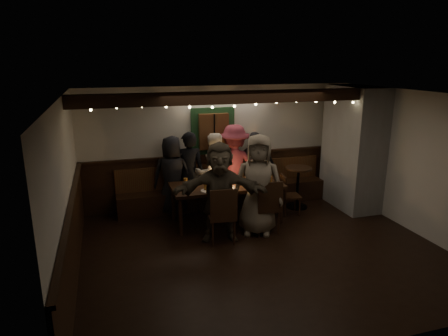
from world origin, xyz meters
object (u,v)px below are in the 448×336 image
object	(u,v)px
chair_near_left	(223,213)
person_a	(172,176)
person_c	(213,173)
dining_table	(227,187)
person_b	(189,173)
person_e	(255,169)
high_top	(298,182)
chair_end	(287,192)
person_d	(234,166)
person_f	(220,192)
chair_near_right	(268,204)
person_g	(258,185)

from	to	relation	value
chair_near_left	person_a	size ratio (longest dim) A/B	0.63
person_a	person_c	xyz separation A→B (m)	(0.84, -0.09, 0.02)
person_a	dining_table	bearing A→B (deg)	158.45
person_b	person_e	xyz separation A→B (m)	(1.45, -0.01, -0.04)
high_top	person_e	world-z (taller)	person_e
chair_end	person_d	world-z (taller)	person_d
dining_table	person_f	world-z (taller)	person_f
person_b	person_c	world-z (taller)	person_b
person_b	person_f	xyz separation A→B (m)	(0.24, -1.44, 0.03)
dining_table	chair_near_right	xyz separation A→B (m)	(0.55, -0.77, -0.13)
person_e	high_top	bearing A→B (deg)	178.87
person_a	person_g	size ratio (longest dim) A/B	0.89
chair_near_right	person_c	distance (m)	1.58
high_top	person_a	world-z (taller)	person_a
chair_near_right	chair_end	distance (m)	1.10
dining_table	person_g	bearing A→B (deg)	-60.22
chair_near_right	person_e	world-z (taller)	person_e
dining_table	chair_end	world-z (taller)	dining_table
chair_end	person_e	bearing A→B (deg)	123.19
person_e	dining_table	bearing A→B (deg)	62.90
chair_near_left	person_e	world-z (taller)	person_e
person_f	person_g	distance (m)	0.74
high_top	person_a	bearing A→B (deg)	170.99
person_g	chair_near_left	bearing A→B (deg)	-138.04
dining_table	person_e	world-z (taller)	person_e
chair_near_right	person_b	world-z (taller)	person_b
person_g	person_c	bearing A→B (deg)	132.94
person_f	high_top	bearing A→B (deg)	40.62
chair_near_left	person_a	xyz separation A→B (m)	(-0.58, 1.67, 0.24)
person_d	person_g	world-z (taller)	person_g
person_d	person_e	xyz separation A→B (m)	(0.45, -0.07, -0.08)
person_d	person_b	bearing A→B (deg)	6.99
person_a	high_top	bearing A→B (deg)	-172.79
chair_near_right	chair_end	xyz separation A→B (m)	(0.76, 0.78, -0.10)
chair_near_right	person_g	xyz separation A→B (m)	(-0.16, 0.10, 0.35)
chair_end	high_top	distance (m)	0.51
chair_near_left	person_b	xyz separation A→B (m)	(-0.23, 1.65, 0.28)
chair_near_right	person_a	bearing A→B (deg)	134.68
person_c	person_f	xyz separation A→B (m)	(-0.25, -1.37, 0.05)
person_a	person_f	xyz separation A→B (m)	(0.59, -1.46, 0.06)
person_f	person_c	bearing A→B (deg)	93.45
chair_near_left	person_a	distance (m)	1.78
person_a	person_c	bearing A→B (deg)	-170.03
dining_table	person_f	xyz separation A→B (m)	(-0.36, -0.73, 0.18)
chair_near_right	person_e	xyz separation A→B (m)	(0.31, 1.48, 0.24)
person_b	person_g	world-z (taller)	person_g
person_c	person_d	xyz separation A→B (m)	(0.51, 0.13, 0.06)
chair_near_left	person_d	distance (m)	1.90
person_c	person_e	world-z (taller)	person_c
dining_table	person_a	xyz separation A→B (m)	(-0.95, 0.73, 0.12)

